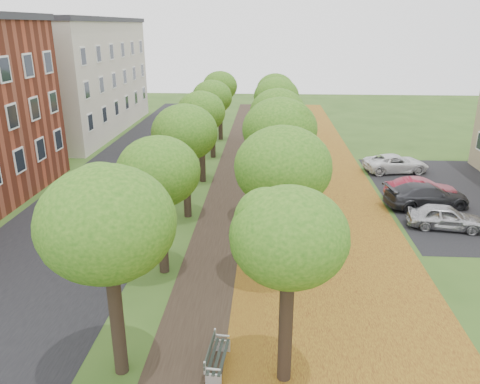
# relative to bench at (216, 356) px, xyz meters

# --- Properties ---
(ground) EXTENTS (120.00, 120.00, 0.00)m
(ground) POSITION_rel_bench_xyz_m (-0.60, -0.30, -0.41)
(ground) COLOR #2D4C19
(ground) RESTS_ON ground
(street_asphalt) EXTENTS (8.00, 70.00, 0.01)m
(street_asphalt) POSITION_rel_bench_xyz_m (-8.10, 14.70, -0.41)
(street_asphalt) COLOR black
(street_asphalt) RESTS_ON ground
(footpath) EXTENTS (3.20, 70.00, 0.01)m
(footpath) POSITION_rel_bench_xyz_m (-0.60, 14.70, -0.41)
(footpath) COLOR black
(footpath) RESTS_ON ground
(leaf_verge) EXTENTS (7.50, 70.00, 0.01)m
(leaf_verge) POSITION_rel_bench_xyz_m (4.40, 14.70, -0.41)
(leaf_verge) COLOR olive
(leaf_verge) RESTS_ON ground
(parking_lot) EXTENTS (9.00, 16.00, 0.01)m
(parking_lot) POSITION_rel_bench_xyz_m (12.90, 15.70, -0.41)
(parking_lot) COLOR black
(parking_lot) RESTS_ON ground
(tree_row_west) EXTENTS (3.41, 33.41, 6.01)m
(tree_row_west) POSITION_rel_bench_xyz_m (-2.80, 14.70, 4.11)
(tree_row_west) COLOR black
(tree_row_west) RESTS_ON ground
(tree_row_east) EXTENTS (3.41, 33.41, 6.01)m
(tree_row_east) POSITION_rel_bench_xyz_m (2.00, 14.70, 4.11)
(tree_row_east) COLOR black
(tree_row_east) RESTS_ON ground
(building_cream) EXTENTS (10.30, 20.30, 10.40)m
(building_cream) POSITION_rel_bench_xyz_m (-17.60, 32.70, 4.80)
(building_cream) COLOR beige
(building_cream) RESTS_ON ground
(bench) EXTENTS (0.63, 1.71, 0.79)m
(bench) POSITION_rel_bench_xyz_m (0.00, 0.00, 0.00)
(bench) COLOR #252E29
(bench) RESTS_ON ground
(car_silver) EXTENTS (3.84, 2.03, 1.25)m
(car_silver) POSITION_rel_bench_xyz_m (10.40, 10.89, 0.21)
(car_silver) COLOR #A7A6AB
(car_silver) RESTS_ON ground
(car_red) EXTENTS (4.16, 1.55, 1.36)m
(car_red) POSITION_rel_bench_xyz_m (10.40, 14.62, 0.27)
(car_red) COLOR maroon
(car_red) RESTS_ON ground
(car_grey) EXTENTS (4.99, 2.72, 1.37)m
(car_grey) POSITION_rel_bench_xyz_m (10.40, 13.81, 0.27)
(car_grey) COLOR #2D2E32
(car_grey) RESTS_ON ground
(car_white) EXTENTS (4.71, 2.76, 1.23)m
(car_white) POSITION_rel_bench_xyz_m (10.40, 20.60, 0.20)
(car_white) COLOR silver
(car_white) RESTS_ON ground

